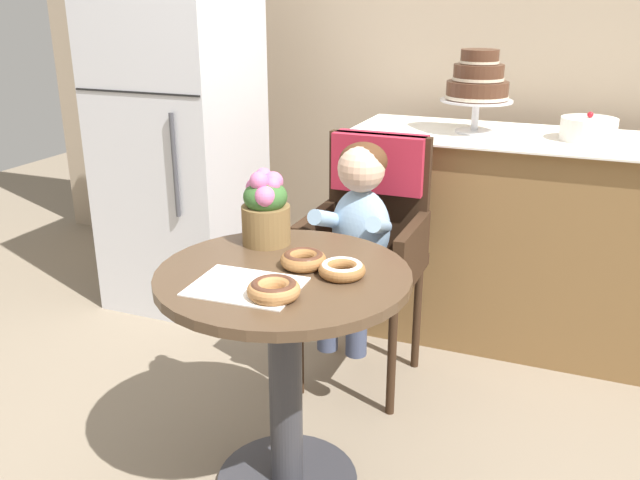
{
  "coord_description": "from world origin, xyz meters",
  "views": [
    {
      "loc": [
        0.75,
        -1.57,
        1.44
      ],
      "look_at": [
        0.05,
        0.15,
        0.77
      ],
      "focal_mm": 37.77,
      "sensor_mm": 36.0,
      "label": 1
    }
  ],
  "objects_px": {
    "seated_child": "(358,222)",
    "flower_vase": "(266,208)",
    "cafe_table": "(285,339)",
    "refrigerator": "(179,130)",
    "donut_front": "(303,259)",
    "round_layer_cake": "(588,129)",
    "donut_mid": "(274,289)",
    "wicker_chair": "(371,220)",
    "tiered_cake_stand": "(478,83)",
    "donut_side": "(342,269)"
  },
  "relations": [
    {
      "from": "round_layer_cake",
      "to": "refrigerator",
      "type": "distance_m",
      "value": 1.8
    },
    {
      "from": "flower_vase",
      "to": "donut_mid",
      "type": "bearing_deg",
      "value": -60.98
    },
    {
      "from": "donut_front",
      "to": "flower_vase",
      "type": "xyz_separation_m",
      "value": [
        -0.18,
        0.14,
        0.09
      ]
    },
    {
      "from": "cafe_table",
      "to": "flower_vase",
      "type": "height_order",
      "value": "flower_vase"
    },
    {
      "from": "cafe_table",
      "to": "round_layer_cake",
      "type": "distance_m",
      "value": 1.56
    },
    {
      "from": "wicker_chair",
      "to": "refrigerator",
      "type": "xyz_separation_m",
      "value": [
        -1.06,
        0.34,
        0.21
      ]
    },
    {
      "from": "tiered_cake_stand",
      "to": "donut_front",
      "type": "bearing_deg",
      "value": -101.3
    },
    {
      "from": "cafe_table",
      "to": "donut_front",
      "type": "xyz_separation_m",
      "value": [
        0.04,
        0.05,
        0.24
      ]
    },
    {
      "from": "donut_front",
      "to": "flower_vase",
      "type": "height_order",
      "value": "flower_vase"
    },
    {
      "from": "seated_child",
      "to": "flower_vase",
      "type": "xyz_separation_m",
      "value": [
        -0.16,
        -0.42,
        0.16
      ]
    },
    {
      "from": "tiered_cake_stand",
      "to": "donut_side",
      "type": "bearing_deg",
      "value": -95.59
    },
    {
      "from": "seated_child",
      "to": "flower_vase",
      "type": "relative_size",
      "value": 3.12
    },
    {
      "from": "wicker_chair",
      "to": "flower_vase",
      "type": "distance_m",
      "value": 0.62
    },
    {
      "from": "cafe_table",
      "to": "tiered_cake_stand",
      "type": "height_order",
      "value": "tiered_cake_stand"
    },
    {
      "from": "donut_mid",
      "to": "flower_vase",
      "type": "bearing_deg",
      "value": 119.02
    },
    {
      "from": "cafe_table",
      "to": "donut_side",
      "type": "distance_m",
      "value": 0.29
    },
    {
      "from": "donut_mid",
      "to": "refrigerator",
      "type": "distance_m",
      "value": 1.68
    },
    {
      "from": "seated_child",
      "to": "tiered_cake_stand",
      "type": "xyz_separation_m",
      "value": [
        0.28,
        0.69,
        0.43
      ]
    },
    {
      "from": "seated_child",
      "to": "donut_side",
      "type": "distance_m",
      "value": 0.6
    },
    {
      "from": "cafe_table",
      "to": "donut_mid",
      "type": "bearing_deg",
      "value": -72.75
    },
    {
      "from": "donut_front",
      "to": "round_layer_cake",
      "type": "distance_m",
      "value": 1.45
    },
    {
      "from": "cafe_table",
      "to": "donut_mid",
      "type": "xyz_separation_m",
      "value": [
        0.05,
        -0.17,
        0.24
      ]
    },
    {
      "from": "donut_side",
      "to": "refrigerator",
      "type": "bearing_deg",
      "value": 138.61
    },
    {
      "from": "donut_side",
      "to": "donut_front",
      "type": "bearing_deg",
      "value": 169.8
    },
    {
      "from": "wicker_chair",
      "to": "round_layer_cake",
      "type": "xyz_separation_m",
      "value": [
        0.72,
        0.55,
        0.31
      ]
    },
    {
      "from": "refrigerator",
      "to": "round_layer_cake",
      "type": "bearing_deg",
      "value": 6.65
    },
    {
      "from": "cafe_table",
      "to": "refrigerator",
      "type": "height_order",
      "value": "refrigerator"
    },
    {
      "from": "donut_side",
      "to": "refrigerator",
      "type": "xyz_separation_m",
      "value": [
        -1.21,
        1.07,
        0.11
      ]
    },
    {
      "from": "donut_side",
      "to": "refrigerator",
      "type": "relative_size",
      "value": 0.08
    },
    {
      "from": "cafe_table",
      "to": "round_layer_cake",
      "type": "relative_size",
      "value": 3.3
    },
    {
      "from": "cafe_table",
      "to": "donut_mid",
      "type": "distance_m",
      "value": 0.29
    },
    {
      "from": "cafe_table",
      "to": "donut_mid",
      "type": "height_order",
      "value": "donut_mid"
    },
    {
      "from": "donut_side",
      "to": "refrigerator",
      "type": "height_order",
      "value": "refrigerator"
    },
    {
      "from": "donut_side",
      "to": "flower_vase",
      "type": "height_order",
      "value": "flower_vase"
    },
    {
      "from": "seated_child",
      "to": "refrigerator",
      "type": "bearing_deg",
      "value": 155.07
    },
    {
      "from": "donut_side",
      "to": "flower_vase",
      "type": "xyz_separation_m",
      "value": [
        -0.31,
        0.16,
        0.09
      ]
    },
    {
      "from": "donut_mid",
      "to": "round_layer_cake",
      "type": "distance_m",
      "value": 1.64
    },
    {
      "from": "seated_child",
      "to": "donut_front",
      "type": "bearing_deg",
      "value": -87.16
    },
    {
      "from": "round_layer_cake",
      "to": "refrigerator",
      "type": "bearing_deg",
      "value": -173.35
    },
    {
      "from": "wicker_chair",
      "to": "donut_front",
      "type": "height_order",
      "value": "wicker_chair"
    },
    {
      "from": "donut_front",
      "to": "refrigerator",
      "type": "relative_size",
      "value": 0.08
    },
    {
      "from": "flower_vase",
      "to": "refrigerator",
      "type": "relative_size",
      "value": 0.14
    },
    {
      "from": "donut_mid",
      "to": "donut_side",
      "type": "bearing_deg",
      "value": 60.56
    },
    {
      "from": "donut_mid",
      "to": "donut_side",
      "type": "relative_size",
      "value": 1.06
    },
    {
      "from": "cafe_table",
      "to": "refrigerator",
      "type": "bearing_deg",
      "value": 133.67
    },
    {
      "from": "donut_front",
      "to": "donut_side",
      "type": "bearing_deg",
      "value": -10.2
    },
    {
      "from": "flower_vase",
      "to": "round_layer_cake",
      "type": "distance_m",
      "value": 1.43
    },
    {
      "from": "wicker_chair",
      "to": "flower_vase",
      "type": "relative_size",
      "value": 4.1
    },
    {
      "from": "donut_front",
      "to": "donut_mid",
      "type": "height_order",
      "value": "donut_mid"
    },
    {
      "from": "refrigerator",
      "to": "flower_vase",
      "type": "bearing_deg",
      "value": -45.19
    }
  ]
}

